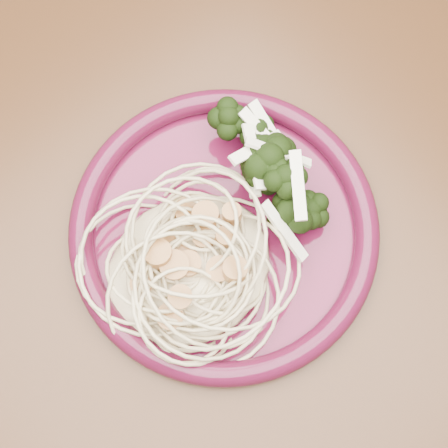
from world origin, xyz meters
TOP-DOWN VIEW (x-y plane):
  - dining_table at (0.00, 0.00)m, footprint 1.20×0.80m
  - dinner_plate at (0.11, 0.01)m, footprint 0.29×0.29m
  - spaghetti_pile at (0.06, 0.01)m, footprint 0.15×0.14m
  - scallop_cluster at (0.06, 0.01)m, footprint 0.13×0.13m
  - broccoli_pile at (0.16, 0.02)m, footprint 0.11×0.15m
  - onion_garnish at (0.16, 0.02)m, footprint 0.07×0.10m

SIDE VIEW (x-z plane):
  - dining_table at x=0.00m, z-range 0.28..1.03m
  - dinner_plate at x=0.11m, z-range 0.75..0.77m
  - spaghetti_pile at x=0.06m, z-range 0.76..0.79m
  - broccoli_pile at x=0.16m, z-range 0.76..0.80m
  - scallop_cluster at x=0.06m, z-range 0.79..0.82m
  - onion_garnish at x=0.16m, z-range 0.79..0.83m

